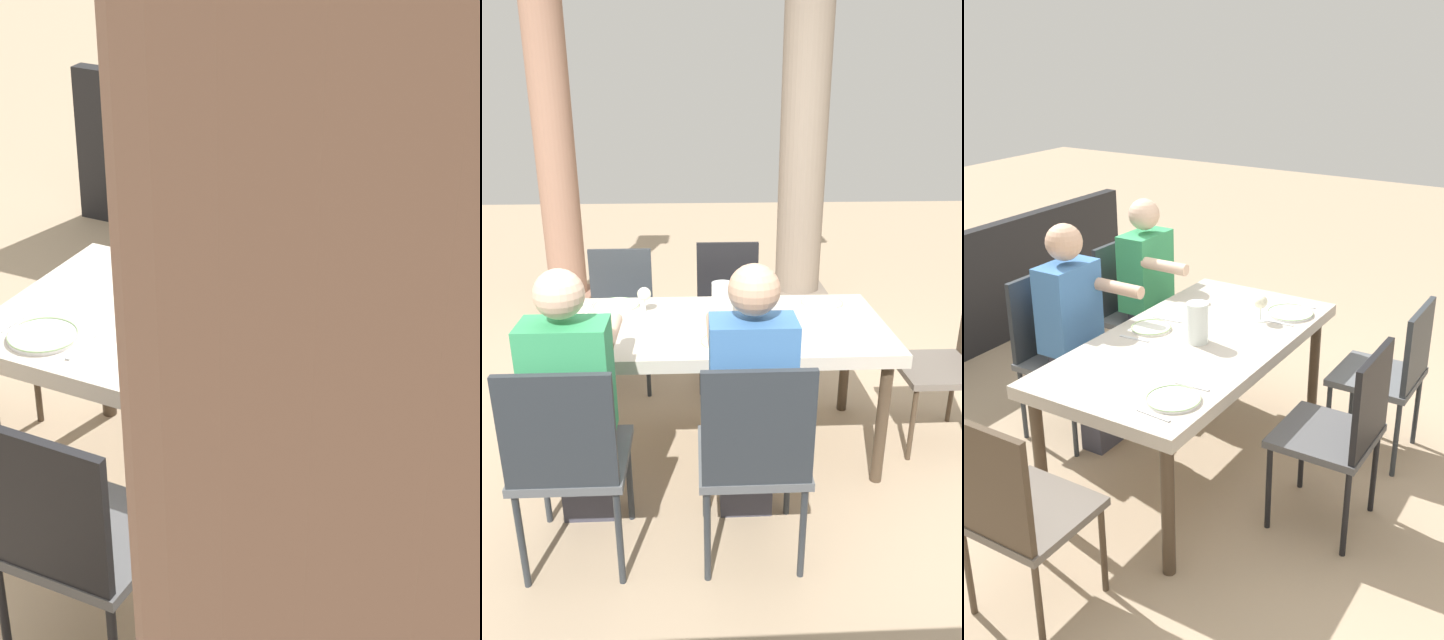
{
  "view_description": "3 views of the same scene",
  "coord_description": "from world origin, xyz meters",
  "views": [
    {
      "loc": [
        -1.36,
        2.72,
        2.48
      ],
      "look_at": [
        -0.0,
        -0.02,
        0.81
      ],
      "focal_mm": 59.34,
      "sensor_mm": 36.0,
      "label": 1
    },
    {
      "loc": [
        -0.13,
        -2.78,
        1.84
      ],
      "look_at": [
        0.0,
        -0.01,
        0.76
      ],
      "focal_mm": 32.28,
      "sensor_mm": 36.0,
      "label": 2
    },
    {
      "loc": [
        2.84,
        1.79,
        2.23
      ],
      "look_at": [
        -0.08,
        0.02,
        0.83
      ],
      "focal_mm": 40.43,
      "sensor_mm": 36.0,
      "label": 3
    }
  ],
  "objects": [
    {
      "name": "fork_1",
      "position": [
        -0.16,
        -0.26,
        0.74
      ],
      "size": [
        0.03,
        0.17,
        0.01
      ],
      "primitive_type": "cube",
      "rotation": [
        0.0,
        0.0,
        0.09
      ],
      "color": "silver",
      "rests_on": "dining_table"
    },
    {
      "name": "chair_west_north",
      "position": [
        -0.64,
        0.86,
        0.52
      ],
      "size": [
        0.44,
        0.44,
        0.9
      ],
      "color": "#5B5E61",
      "rests_on": "ground"
    },
    {
      "name": "water_pitcher",
      "position": [
        0.01,
        0.04,
        0.83
      ],
      "size": [
        0.11,
        0.11,
        0.21
      ],
      "color": "white",
      "rests_on": "dining_table"
    },
    {
      "name": "spoon_1",
      "position": [
        0.14,
        -0.26,
        0.74
      ],
      "size": [
        0.03,
        0.17,
        0.01
      ],
      "primitive_type": "cube",
      "rotation": [
        0.0,
        0.0,
        0.09
      ],
      "color": "silver",
      "rests_on": "dining_table"
    },
    {
      "name": "ground_plane",
      "position": [
        0.0,
        0.0,
        0.0
      ],
      "size": [
        16.0,
        16.0,
        0.0
      ],
      "primitive_type": "plane",
      "color": "tan"
    },
    {
      "name": "patio_railing",
      "position": [
        0.0,
        -2.12,
        0.45
      ],
      "size": [
        4.11,
        0.1,
        0.9
      ],
      "primitive_type": "cube",
      "color": "black",
      "rests_on": "ground"
    },
    {
      "name": "plate_0",
      "position": [
        -0.58,
        0.28,
        0.75
      ],
      "size": [
        0.26,
        0.26,
        0.02
      ],
      "color": "white",
      "rests_on": "dining_table"
    },
    {
      "name": "diner_man_white",
      "position": [
        0.08,
        -0.68,
        0.68
      ],
      "size": [
        0.35,
        0.49,
        1.27
      ],
      "color": "#3F3F4C",
      "rests_on": "ground"
    },
    {
      "name": "fork_0",
      "position": [
        -0.73,
        0.28,
        0.74
      ],
      "size": [
        0.02,
        0.17,
        0.01
      ],
      "primitive_type": "cube",
      "rotation": [
        0.0,
        0.0,
        0.0
      ],
      "color": "silver",
      "rests_on": "dining_table"
    },
    {
      "name": "plate_2",
      "position": [
        0.59,
        0.27,
        0.75
      ],
      "size": [
        0.24,
        0.24,
        0.02
      ],
      "color": "white",
      "rests_on": "dining_table"
    },
    {
      "name": "diner_woman_green",
      "position": [
        -0.63,
        -0.67,
        0.67
      ],
      "size": [
        0.35,
        0.49,
        1.26
      ],
      "color": "#3F3F4C",
      "rests_on": "ground"
    },
    {
      "name": "wine_glass_0",
      "position": [
        -0.41,
        0.18,
        0.84
      ],
      "size": [
        0.07,
        0.07,
        0.15
      ],
      "color": "white",
      "rests_on": "dining_table"
    },
    {
      "name": "spoon_2",
      "position": [
        0.74,
        0.27,
        0.74
      ],
      "size": [
        0.03,
        0.17,
        0.01
      ],
      "primitive_type": "cube",
      "rotation": [
        0.0,
        0.0,
        -0.07
      ],
      "color": "silver",
      "rests_on": "dining_table"
    },
    {
      "name": "chair_mid_south",
      "position": [
        0.09,
        -0.87,
        0.54
      ],
      "size": [
        0.44,
        0.44,
        0.95
      ],
      "color": "#5B5E61",
      "rests_on": "ground"
    },
    {
      "name": "dining_table",
      "position": [
        0.0,
        0.0,
        0.67
      ],
      "size": [
        1.71,
        0.88,
        0.74
      ],
      "color": "beige",
      "rests_on": "ground"
    },
    {
      "name": "fork_2",
      "position": [
        0.44,
        0.27,
        0.74
      ],
      "size": [
        0.02,
        0.17,
        0.01
      ],
      "primitive_type": "cube",
      "rotation": [
        0.0,
        0.0,
        0.05
      ],
      "color": "silver",
      "rests_on": "dining_table"
    },
    {
      "name": "plate_1",
      "position": [
        -0.01,
        -0.26,
        0.75
      ],
      "size": [
        0.21,
        0.21,
        0.02
      ],
      "color": "white",
      "rests_on": "dining_table"
    },
    {
      "name": "spoon_0",
      "position": [
        -0.43,
        0.28,
        0.74
      ],
      "size": [
        0.02,
        0.17,
        0.01
      ],
      "primitive_type": "cube",
      "rotation": [
        0.0,
        0.0,
        0.05
      ],
      "color": "silver",
      "rests_on": "dining_table"
    },
    {
      "name": "chair_mid_north",
      "position": [
        0.09,
        0.86,
        0.54
      ],
      "size": [
        0.44,
        0.44,
        0.93
      ],
      "color": "#4F4F50",
      "rests_on": "ground"
    }
  ]
}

